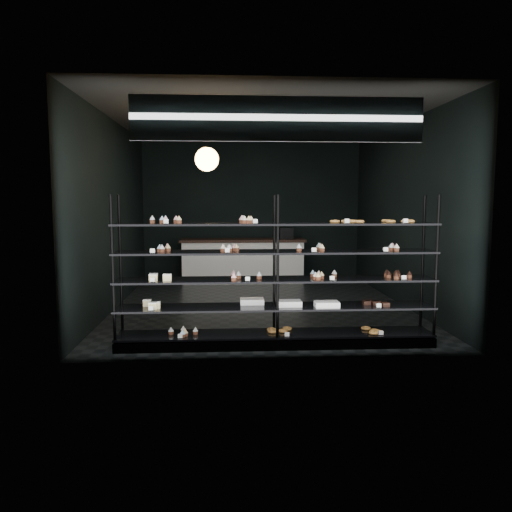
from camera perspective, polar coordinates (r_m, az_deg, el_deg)
The scene contains 5 objects.
room at distance 8.65m, azimuth 0.52°, elevation 4.79°, with size 5.01×6.01×3.20m.
display_shelf at distance 6.32m, azimuth 2.06°, elevation -4.68°, with size 4.00×0.50×1.91m.
signage at distance 5.80m, azimuth 2.55°, elevation 15.38°, with size 3.30×0.05×0.50m.
pendant_lamp at distance 7.60m, azimuth -5.64°, elevation 10.95°, with size 0.35×0.35×0.91m.
service_counter at distance 11.21m, azimuth -1.45°, elevation -0.47°, with size 2.78×0.65×1.23m.
Camera 1 is at (-0.58, -8.63, 1.85)m, focal length 35.00 mm.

